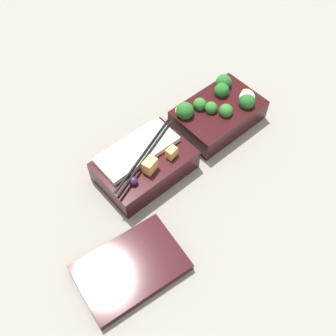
{
  "coord_description": "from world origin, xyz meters",
  "views": [
    {
      "loc": [
        0.37,
        0.38,
        0.69
      ],
      "look_at": [
        0.09,
        0.05,
        0.05
      ],
      "focal_mm": 42.0,
      "sensor_mm": 36.0,
      "label": 1
    }
  ],
  "objects": [
    {
      "name": "bento_tray_vegetable",
      "position": [
        -0.11,
        -0.0,
        0.03
      ],
      "size": [
        0.19,
        0.13,
        0.08
      ],
      "color": "black",
      "rests_on": "ground_plane"
    },
    {
      "name": "ground_plane",
      "position": [
        0.0,
        0.0,
        0.0
      ],
      "size": [
        3.0,
        3.0,
        0.0
      ],
      "primitive_type": "plane",
      "color": "gray"
    },
    {
      "name": "bento_lid",
      "position": [
        0.26,
        0.15,
        0.01
      ],
      "size": [
        0.2,
        0.15,
        0.02
      ],
      "primitive_type": "cube",
      "rotation": [
        0.0,
        0.0,
        -0.12
      ],
      "color": "black",
      "rests_on": "ground_plane"
    },
    {
      "name": "bento_tray_rice",
      "position": [
        0.11,
        0.0,
        0.03
      ],
      "size": [
        0.2,
        0.13,
        0.08
      ],
      "color": "black",
      "rests_on": "ground_plane"
    }
  ]
}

